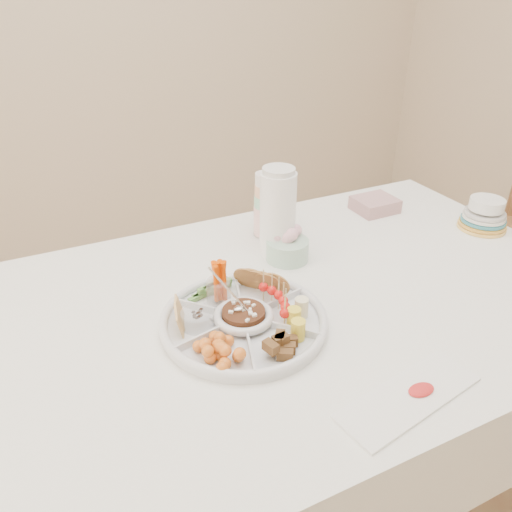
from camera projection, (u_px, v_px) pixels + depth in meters
name	position (u px, v px, depth m)	size (l,w,h in m)	color
floor	(301.00, 480.00, 1.66)	(4.00, 4.00, 0.00)	tan
dining_table	(306.00, 397.00, 1.47)	(1.52, 1.02, 0.76)	white
chair	(503.00, 231.00, 2.00)	(0.48, 0.48, 1.14)	brown
party_tray	(244.00, 318.00, 1.14)	(0.38, 0.38, 0.04)	silver
bean_dip	(244.00, 316.00, 1.14)	(0.10, 0.10, 0.04)	#522D1B
tortillas	(264.00, 282.00, 1.24)	(0.09, 0.09, 0.06)	olive
carrot_cucumber	(211.00, 279.00, 1.21)	(0.12, 0.12, 0.11)	#E54500
pita_raisins	(186.00, 316.00, 1.12)	(0.11, 0.11, 0.06)	tan
cherries	(219.00, 348.00, 1.03)	(0.12, 0.12, 0.05)	orange
granola_chunks	(281.00, 342.00, 1.05)	(0.09, 0.09, 0.04)	brown
banana_tomato	(300.00, 301.00, 1.14)	(0.10, 0.10, 0.09)	#D5C36A
cup_stack	(266.00, 205.00, 1.51)	(0.07, 0.07, 0.20)	silver
thermos	(278.00, 211.00, 1.39)	(0.10, 0.10, 0.26)	white
flower_bowl	(287.00, 245.00, 1.40)	(0.12, 0.12, 0.09)	#9DDDBB
napkin_stack	(375.00, 205.00, 1.70)	(0.14, 0.12, 0.05)	#BE8B8E
plate_stack	(484.00, 215.00, 1.57)	(0.15, 0.15, 0.10)	gold
placemat	(409.00, 397.00, 0.96)	(0.31, 0.10, 0.01)	silver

